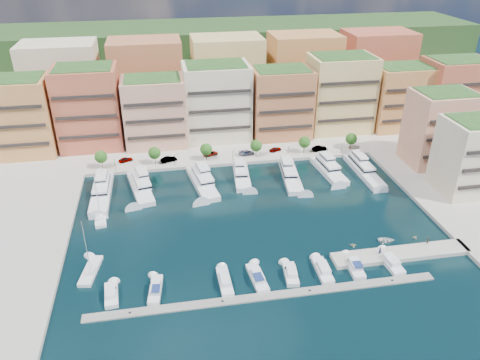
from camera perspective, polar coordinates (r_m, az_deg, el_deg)
The scene contains 59 objects.
ground at distance 121.05m, azimuth 1.47°, elevation -4.47°, with size 400.00×400.00×0.00m, color black.
north_quay at distance 175.74m, azimuth -2.53°, elevation 6.31°, with size 220.00×64.00×2.00m, color #9E998E.
hillside at distance 220.75m, azimuth -4.26°, elevation 10.85°, with size 240.00×40.00×58.00m, color #173315.
south_pontoon at distance 97.18m, azimuth 3.27°, elevation -14.04°, with size 72.00×2.20×0.35m, color gray.
finger_pier at distance 113.55m, azimuth 18.97°, elevation -8.69°, with size 32.00×5.00×2.00m, color #9E998E.
apartment_0 at distance 164.89m, azimuth -25.56°, elevation 6.99°, with size 22.00×16.50×24.80m.
apartment_1 at distance 161.82m, azimuth -17.94°, elevation 8.41°, with size 20.00×16.50×26.80m.
apartment_2 at distance 158.93m, azimuth -10.35°, elevation 8.21°, with size 20.00×15.50×22.80m.
apartment_3 at distance 161.43m, azimuth -2.86°, elevation 9.52°, with size 22.00×16.50×25.80m.
apartment_4 at distance 163.93m, azimuth 4.99°, elevation 9.37°, with size 20.00×15.50×23.80m.
apartment_5 at distance 172.05m, azimuth 12.06°, elevation 10.29°, with size 22.00×16.50×26.80m.
apartment_6 at distance 180.15m, azimuth 18.85°, elevation 9.54°, with size 20.00×15.50×22.80m.
apartment_7 at distance 188.55m, azimuth 24.62°, elevation 9.60°, with size 22.00×16.50×24.80m.
apartment_east_a at distance 155.01m, azimuth 23.17°, elevation 5.85°, with size 18.00×14.50×22.80m.
apartment_east_b at distance 141.92m, azimuth 26.75°, elevation 2.65°, with size 18.00×14.50×20.80m.
backblock_0 at distance 183.90m, azimuth -20.74°, elevation 10.80°, with size 26.00×18.00×30.00m, color beige.
backblock_1 at distance 180.75m, azimuth -11.22°, elevation 11.79°, with size 26.00×18.00×30.00m, color #BB6E46.
backblock_2 at distance 182.54m, azimuth -1.57°, elevation 12.46°, with size 26.00×18.00×30.00m, color #E3C578.
backblock_3 at distance 189.14m, azimuth 7.68°, elevation 12.79°, with size 26.00×18.00×30.00m, color #C98749.
backblock_4 at distance 200.06m, azimuth 16.13°, elevation 12.80°, with size 26.00×18.00×30.00m, color #B8483D.
tree_0 at distance 147.67m, azimuth -16.60°, elevation 2.71°, with size 3.80×3.80×5.65m.
tree_1 at distance 146.46m, azimuth -10.39°, elevation 3.25°, with size 3.80×3.80×5.65m.
tree_2 at distance 146.99m, azimuth -4.15°, elevation 3.75°, with size 3.80×3.80×5.65m.
tree_3 at distance 149.24m, azimuth 1.98°, elevation 4.20°, with size 3.80×3.80×5.65m.
tree_4 at distance 153.14m, azimuth 7.86°, elevation 4.59°, with size 3.80×3.80×5.65m.
tree_5 at distance 158.57m, azimuth 13.41°, elevation 4.91°, with size 3.80×3.80×5.65m.
lamppost_0 at distance 145.51m, azimuth -15.06°, elevation 2.14°, with size 0.30×0.30×4.20m.
lamppost_1 at distance 144.74m, azimuth -7.98°, elevation 2.74°, with size 0.30×0.30×4.20m.
lamppost_2 at distance 146.21m, azimuth -0.92°, elevation 3.29°, with size 0.30×0.30×4.20m.
lamppost_3 at distance 149.84m, azimuth 5.90°, elevation 3.78°, with size 0.30×0.30×4.20m.
lamppost_4 at distance 155.49m, azimuth 12.33°, elevation 4.19°, with size 0.30×0.30×4.20m.
yacht_0 at distance 135.98m, azimuth -16.49°, elevation -1.21°, with size 5.20×22.43×7.30m.
yacht_1 at distance 135.91m, azimuth -12.04°, elevation -0.70°, with size 8.38×20.60×7.30m.
yacht_2 at distance 135.87m, azimuth -4.64°, elevation -0.08°, with size 8.08×21.07×7.30m.
yacht_3 at distance 138.81m, azimuth 0.17°, elevation 0.67°, with size 5.86×17.01×7.30m.
yacht_4 at distance 140.02m, azimuth 6.10°, elevation 0.70°, with size 6.94×21.57×7.30m.
yacht_5 at distance 144.90m, azimuth 10.71°, elevation 1.39°, with size 6.42×18.53×7.30m.
yacht_6 at distance 147.21m, azimuth 14.74°, elevation 1.36°, with size 4.73×22.23×7.30m.
cruiser_0 at distance 100.04m, azimuth -15.41°, elevation -13.36°, with size 3.18×7.36×2.55m.
cruiser_1 at distance 99.25m, azimuth -10.27°, elevation -13.04°, with size 3.34×8.72×2.66m.
cruiser_3 at distance 99.70m, azimuth -1.86°, elevation -12.29°, with size 2.62×9.08×2.55m.
cruiser_4 at distance 100.62m, azimuth 2.14°, elevation -11.84°, with size 3.46×9.27×2.66m.
cruiser_5 at distance 102.15m, azimuth 6.21°, elevation -11.32°, with size 3.39×7.63×2.55m.
cruiser_6 at distance 104.07m, azimuth 10.06°, elevation -10.79°, with size 2.92×8.60×2.55m.
cruiser_7 at distance 106.43m, azimuth 13.76°, elevation -10.21°, with size 3.20×8.19×2.66m.
cruiser_8 at distance 109.79m, azimuth 17.85°, elevation -9.54°, with size 3.41×8.69×2.55m.
sailboat_0 at distance 107.56m, azimuth -17.74°, elevation -10.56°, with size 4.56×10.24×13.20m.
sailboat_2 at distance 124.98m, azimuth -16.67°, elevation -4.48°, with size 3.79×9.19×13.20m.
tender_3 at distance 120.23m, azimuth 20.51°, elevation -6.55°, with size 1.17×1.35×0.71m, color #C4B595.
tender_2 at distance 116.93m, azimuth 17.41°, elevation -7.00°, with size 2.80×3.92×0.81m, color silver.
tender_1 at distance 113.28m, azimuth 13.63°, elevation -7.67°, with size 1.37×1.59×0.84m, color beige.
car_0 at distance 151.14m, azimuth -13.77°, elevation 2.44°, with size 1.77×4.40×1.50m, color gray.
car_1 at distance 148.48m, azimuth -8.68°, elevation 2.51°, with size 1.77×5.07×1.67m, color gray.
car_2 at distance 151.39m, azimuth -3.63°, elevation 3.25°, with size 2.29×4.96×1.38m, color gray.
car_3 at distance 151.50m, azimuth 0.81°, elevation 3.36°, with size 2.12×5.22×1.51m, color gray.
car_4 at distance 154.46m, azimuth 4.33°, elevation 3.77°, with size 1.71×4.24×1.45m, color gray.
car_5 at distance 156.50m, azimuth 9.71°, elevation 3.81°, with size 1.76×5.06×1.67m, color gray.
person_0 at distance 110.34m, azimuth 16.70°, elevation -8.22°, with size 0.70×0.46×1.91m, color #282F51.
person_1 at distance 117.31m, azimuth 21.86°, elevation -6.87°, with size 0.82×0.64×1.69m, color #433428.
Camera 1 is at (-20.86, -99.90, 65.11)m, focal length 35.00 mm.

